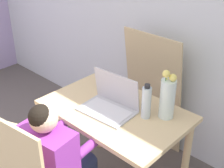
{
  "coord_description": "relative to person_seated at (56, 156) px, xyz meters",
  "views": [
    {
      "loc": [
        1.44,
        0.25,
        1.81
      ],
      "look_at": [
        0.27,
        1.49,
        0.88
      ],
      "focal_mm": 50.0,
      "sensor_mm": 36.0,
      "label": 1
    }
  ],
  "objects": [
    {
      "name": "dining_table",
      "position": [
        0.01,
        0.48,
        -0.02
      ],
      "size": [
        0.94,
        0.61,
        0.7
      ],
      "color": "#D6B784",
      "rests_on": "ground_plane"
    },
    {
      "name": "person_seated",
      "position": [
        0.0,
        0.0,
        0.0
      ],
      "size": [
        0.37,
        0.46,
        0.98
      ],
      "rotation": [
        0.0,
        0.0,
        3.27
      ],
      "color": "purple",
      "rests_on": "ground_plane"
    },
    {
      "name": "laptop",
      "position": [
        -0.01,
        0.46,
        0.15
      ],
      "size": [
        0.36,
        0.26,
        0.24
      ],
      "rotation": [
        0.0,
        0.0,
        0.08
      ],
      "color": "#B2B2B7",
      "rests_on": "dining_table"
    },
    {
      "name": "flower_vase",
      "position": [
        0.3,
        0.63,
        0.24
      ],
      "size": [
        0.09,
        0.09,
        0.32
      ],
      "color": "silver",
      "rests_on": "dining_table"
    },
    {
      "name": "water_bottle",
      "position": [
        0.21,
        0.54,
        0.2
      ],
      "size": [
        0.06,
        0.06,
        0.23
      ],
      "color": "silver",
      "rests_on": "dining_table"
    },
    {
      "name": "cardboard_panel",
      "position": [
        -0.11,
        1.07,
        -0.09
      ],
      "size": [
        0.52,
        0.16,
        1.05
      ],
      "color": "tan",
      "rests_on": "ground_plane"
    }
  ]
}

